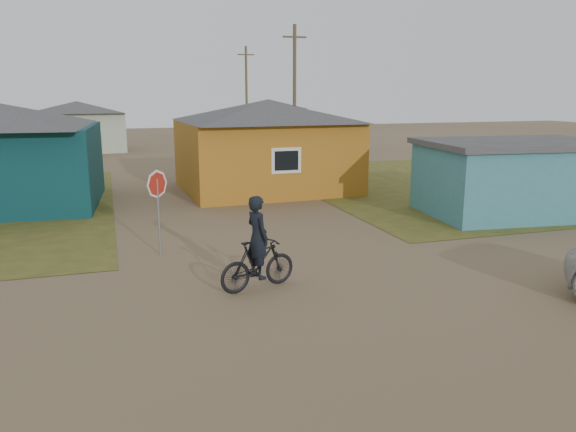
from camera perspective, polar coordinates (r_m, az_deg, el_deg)
The scene contains 10 objects.
ground at distance 11.31m, azimuth 4.60°, elevation -9.62°, with size 120.00×120.00×0.00m, color brown.
grass_ne at distance 29.28m, azimuth 20.56°, elevation 3.37°, with size 20.00×18.00×0.00m, color brown.
house_yellow at distance 24.66m, azimuth -2.32°, elevation 7.27°, with size 7.72×6.76×3.90m.
shed_turquoise at distance 21.29m, azimuth 22.00°, elevation 3.66°, with size 6.71×4.93×2.60m.
house_pale_west at distance 43.78m, azimuth -20.53°, elevation 8.60°, with size 7.04×6.15×3.60m.
house_beige_east at distance 51.67m, azimuth -1.99°, elevation 9.85°, with size 6.95×6.05×3.60m.
utility_pole_near at distance 33.38m, azimuth 0.67°, elevation 12.32°, with size 1.40×0.20×8.00m.
utility_pole_far at distance 49.05m, azimuth -4.24°, elevation 12.35°, with size 1.40×0.20×8.00m.
stop_sign at distance 14.99m, azimuth -13.12°, elevation 2.36°, with size 0.71×0.30×2.29m.
cyclist at distance 12.28m, azimuth -3.09°, elevation -4.03°, with size 1.92×1.02×2.09m.
Camera 1 is at (-4.03, -9.67, 4.25)m, focal length 35.00 mm.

